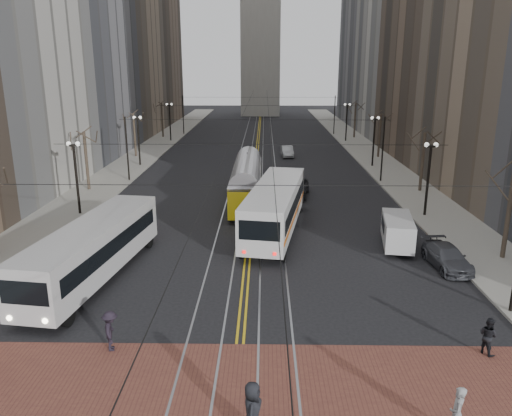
{
  "coord_description": "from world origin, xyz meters",
  "views": [
    {
      "loc": [
        1.01,
        -19.91,
        11.53
      ],
      "look_at": [
        0.51,
        9.77,
        3.0
      ],
      "focal_mm": 35.0,
      "sensor_mm": 36.0,
      "label": 1
    }
  ],
  "objects_px": {
    "sedan_silver": "(287,151)",
    "sedan_parked": "(447,257)",
    "transit_bus": "(94,252)",
    "pedestrian_a": "(253,410)",
    "rear_bus": "(275,209)",
    "pedestrian_d": "(111,331)",
    "pedestrian_b": "(457,414)",
    "pedestrian_c": "(488,336)",
    "streetcar": "(247,185)",
    "sedan_grey": "(297,187)",
    "cargo_van": "(397,233)"
  },
  "relations": [
    {
      "from": "pedestrian_a",
      "to": "pedestrian_d",
      "type": "height_order",
      "value": "pedestrian_a"
    },
    {
      "from": "rear_bus",
      "to": "pedestrian_b",
      "type": "xyz_separation_m",
      "value": [
        5.33,
        -20.44,
        -0.76
      ]
    },
    {
      "from": "pedestrian_c",
      "to": "streetcar",
      "type": "bearing_deg",
      "value": -4.77
    },
    {
      "from": "sedan_silver",
      "to": "pedestrian_a",
      "type": "height_order",
      "value": "pedestrian_a"
    },
    {
      "from": "transit_bus",
      "to": "pedestrian_a",
      "type": "distance_m",
      "value": 15.23
    },
    {
      "from": "transit_bus",
      "to": "sedan_silver",
      "type": "bearing_deg",
      "value": 80.37
    },
    {
      "from": "pedestrian_b",
      "to": "pedestrian_d",
      "type": "height_order",
      "value": "pedestrian_b"
    },
    {
      "from": "streetcar",
      "to": "pedestrian_c",
      "type": "height_order",
      "value": "streetcar"
    },
    {
      "from": "sedan_parked",
      "to": "pedestrian_b",
      "type": "bearing_deg",
      "value": -112.77
    },
    {
      "from": "sedan_grey",
      "to": "pedestrian_b",
      "type": "height_order",
      "value": "pedestrian_b"
    },
    {
      "from": "pedestrian_c",
      "to": "pedestrian_d",
      "type": "distance_m",
      "value": 15.62
    },
    {
      "from": "streetcar",
      "to": "rear_bus",
      "type": "height_order",
      "value": "rear_bus"
    },
    {
      "from": "sedan_silver",
      "to": "pedestrian_b",
      "type": "height_order",
      "value": "pedestrian_b"
    },
    {
      "from": "cargo_van",
      "to": "pedestrian_d",
      "type": "height_order",
      "value": "cargo_van"
    },
    {
      "from": "rear_bus",
      "to": "pedestrian_a",
      "type": "height_order",
      "value": "rear_bus"
    },
    {
      "from": "pedestrian_c",
      "to": "pedestrian_d",
      "type": "relative_size",
      "value": 0.91
    },
    {
      "from": "sedan_silver",
      "to": "transit_bus",
      "type": "bearing_deg",
      "value": -110.6
    },
    {
      "from": "sedan_silver",
      "to": "sedan_parked",
      "type": "distance_m",
      "value": 37.85
    },
    {
      "from": "rear_bus",
      "to": "pedestrian_d",
      "type": "relative_size",
      "value": 7.48
    },
    {
      "from": "sedan_silver",
      "to": "sedan_parked",
      "type": "relative_size",
      "value": 0.91
    },
    {
      "from": "rear_bus",
      "to": "cargo_van",
      "type": "xyz_separation_m",
      "value": [
        7.9,
        -2.98,
        -0.69
      ]
    },
    {
      "from": "transit_bus",
      "to": "pedestrian_c",
      "type": "height_order",
      "value": "transit_bus"
    },
    {
      "from": "streetcar",
      "to": "sedan_grey",
      "type": "bearing_deg",
      "value": 28.38
    },
    {
      "from": "transit_bus",
      "to": "pedestrian_b",
      "type": "height_order",
      "value": "transit_bus"
    },
    {
      "from": "cargo_van",
      "to": "pedestrian_a",
      "type": "height_order",
      "value": "cargo_van"
    },
    {
      "from": "rear_bus",
      "to": "sedan_parked",
      "type": "bearing_deg",
      "value": -22.7
    },
    {
      "from": "pedestrian_b",
      "to": "pedestrian_d",
      "type": "distance_m",
      "value": 13.45
    },
    {
      "from": "rear_bus",
      "to": "pedestrian_d",
      "type": "xyz_separation_m",
      "value": [
        -7.15,
        -15.44,
        -0.82
      ]
    },
    {
      "from": "rear_bus",
      "to": "cargo_van",
      "type": "relative_size",
      "value": 2.84
    },
    {
      "from": "pedestrian_a",
      "to": "pedestrian_d",
      "type": "distance_m",
      "value": 7.83
    },
    {
      "from": "transit_bus",
      "to": "pedestrian_b",
      "type": "xyz_separation_m",
      "value": [
        15.53,
        -12.22,
        -0.64
      ]
    },
    {
      "from": "streetcar",
      "to": "pedestrian_d",
      "type": "distance_m",
      "value": 23.92
    },
    {
      "from": "sedan_parked",
      "to": "sedan_grey",
      "type": "bearing_deg",
      "value": 110.54
    },
    {
      "from": "sedan_silver",
      "to": "pedestrian_a",
      "type": "xyz_separation_m",
      "value": [
        -3.33,
        -51.24,
        0.32
      ]
    },
    {
      "from": "sedan_parked",
      "to": "pedestrian_b",
      "type": "xyz_separation_m",
      "value": [
        -4.67,
        -14.2,
        0.31
      ]
    },
    {
      "from": "cargo_van",
      "to": "sedan_silver",
      "type": "height_order",
      "value": "cargo_van"
    },
    {
      "from": "rear_bus",
      "to": "pedestrian_c",
      "type": "xyz_separation_m",
      "value": [
        8.46,
        -15.44,
        -0.9
      ]
    },
    {
      "from": "sedan_grey",
      "to": "pedestrian_a",
      "type": "xyz_separation_m",
      "value": [
        -3.33,
        -30.85,
        0.15
      ]
    },
    {
      "from": "pedestrian_d",
      "to": "pedestrian_c",
      "type": "bearing_deg",
      "value": -104.71
    },
    {
      "from": "transit_bus",
      "to": "pedestrian_b",
      "type": "distance_m",
      "value": 19.77
    },
    {
      "from": "streetcar",
      "to": "sedan_silver",
      "type": "bearing_deg",
      "value": 78.83
    },
    {
      "from": "streetcar",
      "to": "pedestrian_b",
      "type": "relative_size",
      "value": 6.9
    },
    {
      "from": "pedestrian_a",
      "to": "pedestrian_b",
      "type": "height_order",
      "value": "pedestrian_a"
    },
    {
      "from": "pedestrian_a",
      "to": "pedestrian_b",
      "type": "relative_size",
      "value": 1.04
    },
    {
      "from": "streetcar",
      "to": "sedan_grey",
      "type": "relative_size",
      "value": 2.62
    },
    {
      "from": "sedan_grey",
      "to": "sedan_parked",
      "type": "height_order",
      "value": "sedan_grey"
    },
    {
      "from": "streetcar",
      "to": "sedan_silver",
      "type": "height_order",
      "value": "streetcar"
    },
    {
      "from": "sedan_silver",
      "to": "pedestrian_c",
      "type": "distance_m",
      "value": 46.66
    },
    {
      "from": "pedestrian_a",
      "to": "pedestrian_c",
      "type": "height_order",
      "value": "pedestrian_a"
    },
    {
      "from": "sedan_parked",
      "to": "sedan_silver",
      "type": "bearing_deg",
      "value": 97.33
    }
  ]
}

